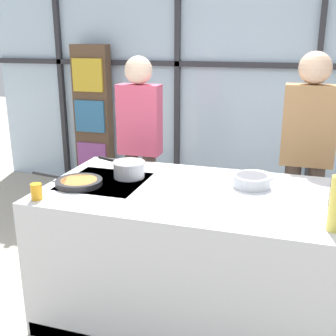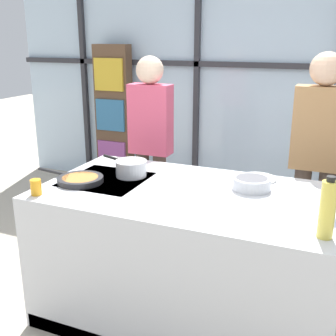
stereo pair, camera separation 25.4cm
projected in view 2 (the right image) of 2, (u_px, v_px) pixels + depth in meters
The scene contains 13 objects.
ground_plane at pixel (186, 314), 2.91m from camera, with size 18.00×18.00×0.00m, color #BCB29E.
back_window_wall at pixel (264, 78), 4.61m from camera, with size 6.40×0.10×2.80m.
bookshelf at pixel (114, 117), 5.27m from camera, with size 0.46×0.19×1.75m.
demo_island at pixel (186, 255), 2.77m from camera, with size 1.86×1.05×0.91m.
spectator_far_left at pixel (151, 137), 3.71m from camera, with size 0.37×0.24×1.68m.
spectator_center_left at pixel (318, 151), 3.18m from camera, with size 0.40×0.24×1.73m.
frying_pan at pixel (79, 179), 2.79m from camera, with size 0.54×0.30×0.04m.
saucepan at pixel (131, 168), 2.90m from camera, with size 0.39×0.23×0.11m.
white_plate at pixel (257, 178), 2.85m from camera, with size 0.25×0.25×0.01m, color white.
mixing_bowl at pixel (252, 183), 2.66m from camera, with size 0.24×0.24×0.08m.
oil_bottle at pixel (327, 209), 1.98m from camera, with size 0.08×0.08×0.31m.
pepper_grinder at pixel (331, 199), 2.24m from camera, with size 0.05×0.05×0.21m.
juice_glass_near at pixel (36, 187), 2.56m from camera, with size 0.07×0.07×0.10m, color orange.
Camera 2 is at (0.85, -2.33, 1.83)m, focal length 45.00 mm.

